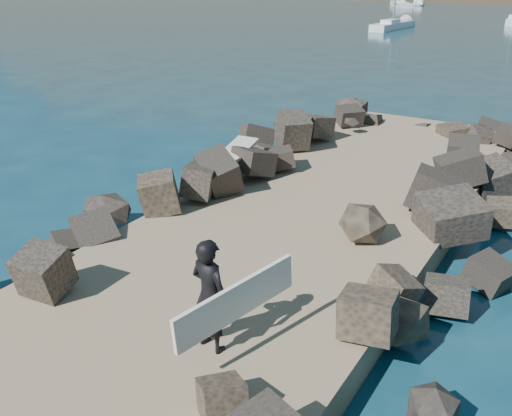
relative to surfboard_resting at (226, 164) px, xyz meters
The scene contains 8 objects.
ground 3.48m from the surfboard_resting, 35.88° to the right, with size 800.00×800.00×0.00m, color #0F384C.
jetty 4.84m from the surfboard_resting, 55.70° to the right, with size 6.00×26.00×0.60m, color #8C7759.
riprap_left 3.50m from the surfboard_resting, 93.44° to the right, with size 2.60×22.00×1.00m, color black.
riprap_right 6.59m from the surfboard_resting, 31.65° to the right, with size 2.60×22.00×1.00m, color black.
surfboard_resting is the anchor object (origin of this frame).
surfer_with_board 7.02m from the surfboard_resting, 57.25° to the right, with size 1.10×2.11×1.74m.
sailboat_a 45.63m from the surfboard_resting, 103.60° to the left, with size 2.30×7.15×8.48m.
sailboat_e 79.20m from the surfboard_resting, 105.01° to the left, with size 5.47×7.94×9.64m.
Camera 1 is at (5.17, -9.48, 5.75)m, focal length 40.00 mm.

